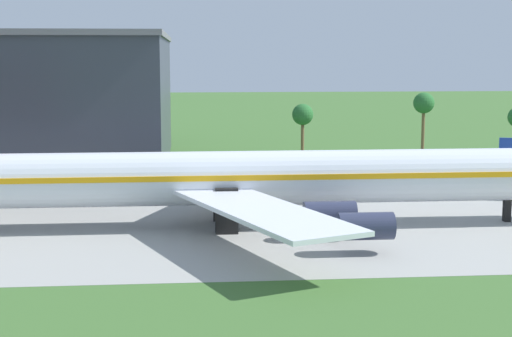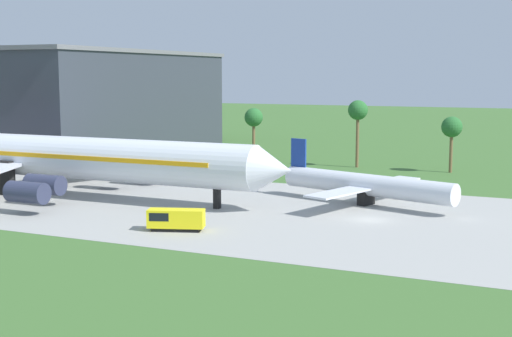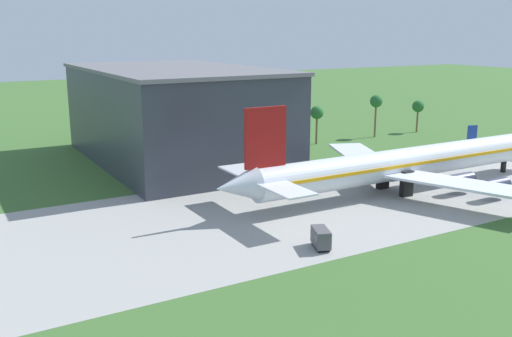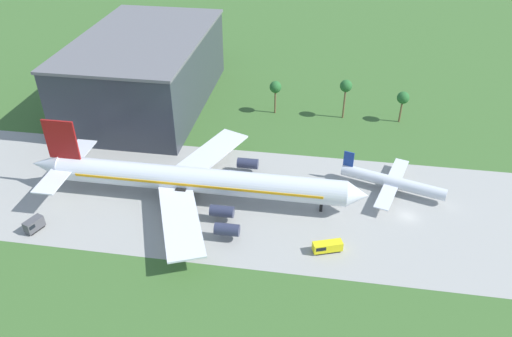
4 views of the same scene
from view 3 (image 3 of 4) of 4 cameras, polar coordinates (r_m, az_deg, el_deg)
jet_airliner at (r=112.74m, az=14.54°, el=0.47°), size 79.88×52.37×18.33m
regional_aircraft at (r=154.51m, az=24.14°, el=2.14°), size 24.68×22.46×8.03m
fuel_truck at (r=81.90m, az=6.52°, el=-6.94°), size 3.39×4.65×2.89m
terminal_building at (r=136.61m, az=-8.15°, el=5.40°), size 36.72×61.20×21.95m
palm_tree_row at (r=184.28m, az=17.08°, el=6.19°), size 117.95×3.60×12.29m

